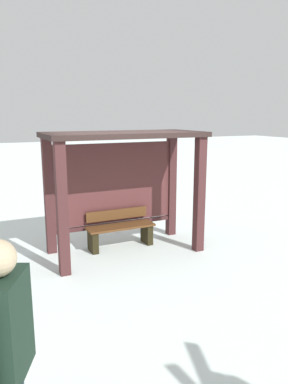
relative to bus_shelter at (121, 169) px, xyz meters
name	(u,v)px	position (x,y,z in m)	size (l,w,h in m)	color
ground_plane	(125,251)	(0.00, -0.19, -1.56)	(60.00, 60.00, 0.00)	white
bus_shelter	(121,169)	(0.00, 0.00, 0.00)	(2.85, 1.35, 2.26)	#462425
bench_left_inside	(120,230)	(0.00, 0.08, -1.22)	(1.33, 0.42, 0.72)	#58351A
person_walking	(5,349)	(-2.40, -4.03, -0.49)	(0.41, 0.60, 1.82)	#192D21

